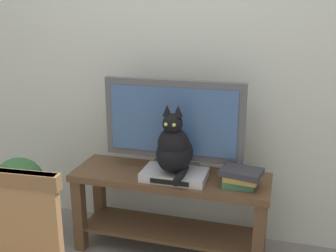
# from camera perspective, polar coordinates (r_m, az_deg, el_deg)

# --- Properties ---
(back_wall) EXTENTS (7.00, 0.12, 2.80)m
(back_wall) POSITION_cam_1_polar(r_m,az_deg,el_deg) (2.74, 2.30, 12.89)
(back_wall) COLOR #B7BCB2
(back_wall) RESTS_ON ground
(tv_stand) EXTENTS (1.26, 0.40, 0.55)m
(tv_stand) POSITION_cam_1_polar(r_m,az_deg,el_deg) (2.65, 0.31, -10.25)
(tv_stand) COLOR #513823
(tv_stand) RESTS_ON ground
(tv) EXTENTS (0.90, 0.20, 0.60)m
(tv) POSITION_cam_1_polar(r_m,az_deg,el_deg) (2.53, 0.75, 0.37)
(tv) COLOR #4C4C51
(tv) RESTS_ON tv_stand
(media_box) EXTENTS (0.40, 0.24, 0.06)m
(media_box) POSITION_cam_1_polar(r_m,az_deg,el_deg) (2.50, 0.93, -6.93)
(media_box) COLOR #ADADB2
(media_box) RESTS_ON tv_stand
(cat) EXTENTS (0.22, 0.37, 0.43)m
(cat) POSITION_cam_1_polar(r_m,az_deg,el_deg) (2.42, 0.87, -3.15)
(cat) COLOR black
(cat) RESTS_ON media_box
(book_stack) EXTENTS (0.26, 0.20, 0.11)m
(book_stack) POSITION_cam_1_polar(r_m,az_deg,el_deg) (2.43, 10.22, -7.12)
(book_stack) COLOR #38664C
(book_stack) RESTS_ON tv_stand
(potted_plant) EXTENTS (0.33, 0.33, 0.64)m
(potted_plant) POSITION_cam_1_polar(r_m,az_deg,el_deg) (2.85, -20.19, -9.25)
(potted_plant) COLOR #9E6B4C
(potted_plant) RESTS_ON ground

